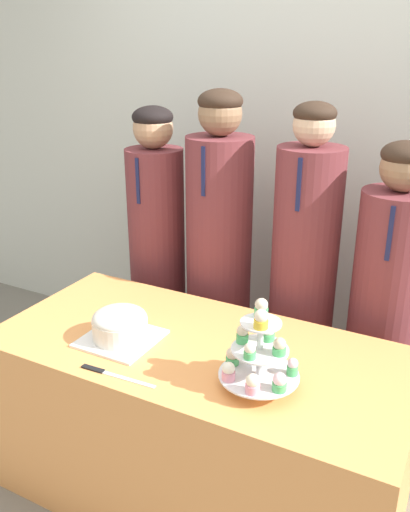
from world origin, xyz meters
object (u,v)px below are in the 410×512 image
object	(u,v)px
student_3	(385,315)
student_1	(219,265)
round_cake	(120,325)
cake_knife	(106,373)
cupcake_stand	(259,353)
student_2	(302,286)
student_0	(157,259)

from	to	relation	value
student_3	student_1	bearing A→B (deg)	180.00
round_cake	cake_knife	size ratio (longest dim) A/B	0.93
cupcake_stand	student_2	bearing A→B (deg)	97.93
round_cake	cupcake_stand	xyz separation A→B (m)	(0.59, -0.03, 0.06)
cupcake_stand	student_2	xyz separation A→B (m)	(-0.11, 0.79, -0.10)
student_0	student_3	size ratio (longest dim) A/B	1.05
student_2	student_3	bearing A→B (deg)	-0.00
cake_knife	student_1	xyz separation A→B (m)	(-0.05, 0.97, 0.04)
student_0	student_2	distance (m)	0.79
student_3	student_2	bearing A→B (deg)	180.00
student_3	student_0	bearing A→B (deg)	180.00
round_cake	student_1	size ratio (longest dim) A/B	0.17
student_1	student_2	bearing A→B (deg)	-0.00
student_1	cake_knife	bearing A→B (deg)	-87.25
student_3	round_cake	bearing A→B (deg)	-138.39
student_1	student_3	distance (m)	0.81
cupcake_stand	student_3	xyz separation A→B (m)	(0.27, 0.79, -0.16)
cake_knife	student_2	xyz separation A→B (m)	(0.39, 0.97, 0.02)
cake_knife	student_3	world-z (taller)	student_3
round_cake	student_1	world-z (taller)	student_1
student_0	cake_knife	bearing A→B (deg)	-67.22
student_2	student_1	bearing A→B (deg)	180.00
student_0	student_3	world-z (taller)	student_0
round_cake	cupcake_stand	size ratio (longest dim) A/B	0.90
cake_knife	student_3	distance (m)	1.23
student_0	student_1	xyz separation A→B (m)	(0.36, 0.00, 0.04)
round_cake	student_0	size ratio (longest dim) A/B	0.18
cake_knife	student_0	world-z (taller)	student_0
cupcake_stand	student_1	size ratio (longest dim) A/B	0.19
round_cake	student_3	xyz separation A→B (m)	(0.85, 0.76, -0.10)
round_cake	student_0	world-z (taller)	student_0
student_1	student_2	xyz separation A→B (m)	(0.43, -0.00, -0.02)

